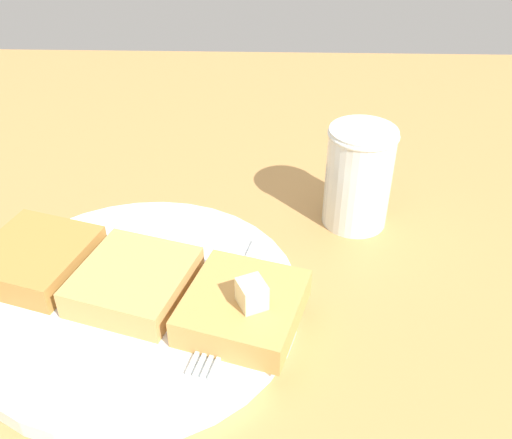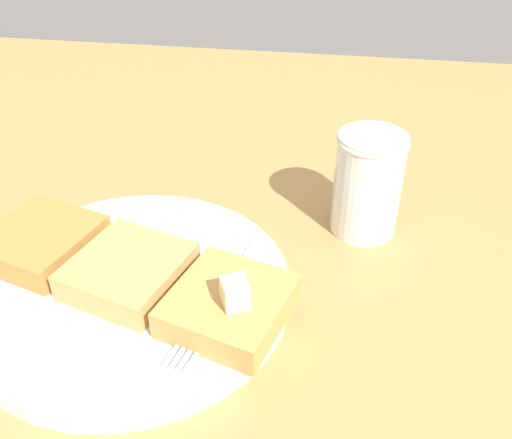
# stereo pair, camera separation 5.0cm
# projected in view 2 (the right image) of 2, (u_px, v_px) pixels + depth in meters

# --- Properties ---
(table_surface) EXTENTS (1.25, 1.25, 0.02)m
(table_surface) POSITION_uv_depth(u_px,v_px,m) (128.00, 300.00, 0.50)
(table_surface) COLOR #AC7D45
(table_surface) RESTS_ON ground
(plate) EXTENTS (0.27, 0.27, 0.02)m
(plate) POSITION_uv_depth(u_px,v_px,m) (131.00, 288.00, 0.48)
(plate) COLOR white
(plate) RESTS_ON table_surface
(toast_slice_left) EXTENTS (0.11, 0.11, 0.02)m
(toast_slice_left) POSITION_uv_depth(u_px,v_px,m) (229.00, 306.00, 0.44)
(toast_slice_left) COLOR #C58D48
(toast_slice_left) RESTS_ON plate
(toast_slice_middle) EXTENTS (0.11, 0.11, 0.02)m
(toast_slice_middle) POSITION_uv_depth(u_px,v_px,m) (129.00, 271.00, 0.47)
(toast_slice_middle) COLOR tan
(toast_slice_middle) RESTS_ON plate
(toast_slice_right) EXTENTS (0.11, 0.11, 0.02)m
(toast_slice_right) POSITION_uv_depth(u_px,v_px,m) (41.00, 241.00, 0.50)
(toast_slice_right) COLOR #A87837
(toast_slice_right) RESTS_ON plate
(butter_pat_primary) EXTENTS (0.03, 0.03, 0.02)m
(butter_pat_primary) POSITION_uv_depth(u_px,v_px,m) (235.00, 293.00, 0.42)
(butter_pat_primary) COLOR beige
(butter_pat_primary) RESTS_ON toast_slice_left
(fork) EXTENTS (0.05, 0.16, 0.00)m
(fork) POSITION_uv_depth(u_px,v_px,m) (216.00, 306.00, 0.45)
(fork) COLOR silver
(fork) RESTS_ON plate
(syrup_jar) EXTENTS (0.07, 0.07, 0.10)m
(syrup_jar) POSITION_uv_depth(u_px,v_px,m) (367.00, 186.00, 0.54)
(syrup_jar) COLOR #5D2B0C
(syrup_jar) RESTS_ON table_surface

